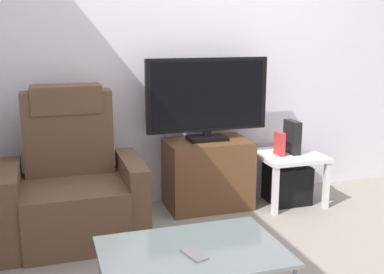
% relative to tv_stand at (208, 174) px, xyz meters
% --- Properties ---
extents(ground_plane, '(6.40, 6.40, 0.00)m').
position_rel_tv_stand_xyz_m(ground_plane, '(0.13, -0.85, -0.29)').
color(ground_plane, gray).
extents(wall_back, '(6.40, 0.06, 2.60)m').
position_rel_tv_stand_xyz_m(wall_back, '(0.13, 0.28, 1.01)').
color(wall_back, silver).
rests_on(wall_back, ground).
extents(tv_stand, '(0.69, 0.44, 0.58)m').
position_rel_tv_stand_xyz_m(tv_stand, '(0.00, 0.00, 0.00)').
color(tv_stand, brown).
rests_on(tv_stand, ground).
extents(television, '(1.03, 0.20, 0.68)m').
position_rel_tv_stand_xyz_m(television, '(0.00, 0.02, 0.65)').
color(television, black).
rests_on(television, tv_stand).
extents(recliner_armchair, '(0.98, 0.78, 1.08)m').
position_rel_tv_stand_xyz_m(recliner_armchair, '(-1.12, -0.25, 0.08)').
color(recliner_armchair, brown).
rests_on(recliner_armchair, ground).
extents(side_table, '(0.54, 0.54, 0.44)m').
position_rel_tv_stand_xyz_m(side_table, '(0.70, -0.10, 0.08)').
color(side_table, white).
rests_on(side_table, ground).
extents(subwoofer_box, '(0.33, 0.33, 0.33)m').
position_rel_tv_stand_xyz_m(subwoofer_box, '(0.70, -0.10, -0.13)').
color(subwoofer_box, black).
rests_on(subwoofer_box, ground).
extents(book_upright, '(0.04, 0.13, 0.20)m').
position_rel_tv_stand_xyz_m(book_upright, '(0.60, -0.12, 0.24)').
color(book_upright, red).
rests_on(book_upright, side_table).
extents(game_console, '(0.07, 0.20, 0.28)m').
position_rel_tv_stand_xyz_m(game_console, '(0.73, -0.09, 0.29)').
color(game_console, black).
rests_on(game_console, side_table).
extents(coffee_table, '(0.90, 0.60, 0.42)m').
position_rel_tv_stand_xyz_m(coffee_table, '(-0.63, -1.55, 0.10)').
color(coffee_table, '#B2C6C1').
rests_on(coffee_table, ground).
extents(cell_phone, '(0.11, 0.16, 0.01)m').
position_rel_tv_stand_xyz_m(cell_phone, '(-0.64, -1.61, 0.13)').
color(cell_phone, '#B7B7BC').
rests_on(cell_phone, coffee_table).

